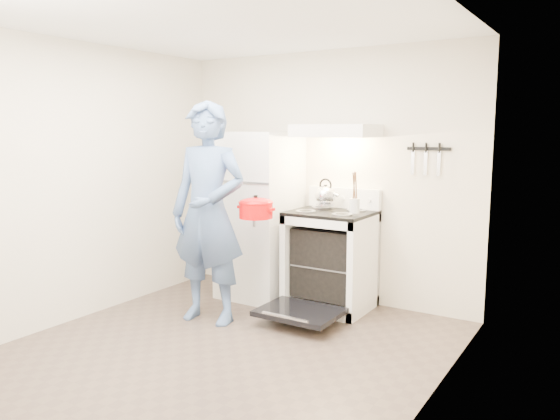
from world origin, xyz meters
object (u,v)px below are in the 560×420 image
(dutch_oven, at_px, (256,210))
(person, at_px, (208,213))
(refrigerator, at_px, (260,215))
(tea_kettle, at_px, (325,194))
(stove_body, at_px, (331,261))

(dutch_oven, bearing_deg, person, -150.57)
(refrigerator, distance_m, dutch_oven, 0.80)
(tea_kettle, height_order, dutch_oven, tea_kettle)
(stove_body, bearing_deg, person, -130.61)
(tea_kettle, bearing_deg, stove_body, -39.89)
(refrigerator, xyz_separation_m, tea_kettle, (0.70, 0.12, 0.25))
(tea_kettle, distance_m, dutch_oven, 0.84)
(tea_kettle, relative_size, person, 0.15)
(person, bearing_deg, refrigerator, 84.60)
(stove_body, xyz_separation_m, tea_kettle, (-0.11, 0.10, 0.64))
(person, relative_size, dutch_oven, 5.32)
(refrigerator, bearing_deg, person, -87.20)
(stove_body, bearing_deg, tea_kettle, 140.11)
(refrigerator, height_order, stove_body, refrigerator)
(person, bearing_deg, dutch_oven, 21.23)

